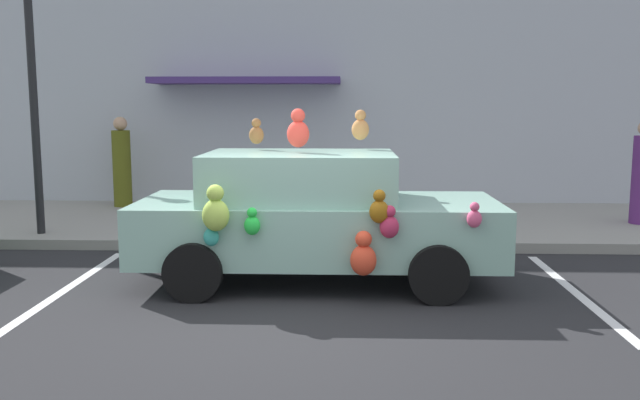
# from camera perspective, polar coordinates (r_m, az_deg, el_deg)

# --- Properties ---
(ground_plane) EXTENTS (60.00, 60.00, 0.00)m
(ground_plane) POSITION_cam_1_polar(r_m,az_deg,el_deg) (6.88, -2.42, -9.80)
(ground_plane) COLOR #262628
(sidewalk) EXTENTS (24.00, 4.00, 0.15)m
(sidewalk) POSITION_cam_1_polar(r_m,az_deg,el_deg) (11.71, -0.50, -1.92)
(sidewalk) COLOR gray
(sidewalk) RESTS_ON ground
(storefront_building) EXTENTS (24.00, 1.25, 6.40)m
(storefront_building) POSITION_cam_1_polar(r_m,az_deg,el_deg) (13.72, -0.16, 12.61)
(storefront_building) COLOR #B2B7C1
(storefront_building) RESTS_ON ground
(parking_stripe_front) EXTENTS (0.12, 3.60, 0.01)m
(parking_stripe_front) POSITION_cam_1_polar(r_m,az_deg,el_deg) (8.24, 20.68, -7.27)
(parking_stripe_front) COLOR silver
(parking_stripe_front) RESTS_ON ground
(parking_stripe_rear) EXTENTS (0.12, 3.60, 0.01)m
(parking_stripe_rear) POSITION_cam_1_polar(r_m,az_deg,el_deg) (8.44, -20.35, -6.89)
(parking_stripe_rear) COLOR silver
(parking_stripe_rear) RESTS_ON ground
(plush_covered_car) EXTENTS (4.22, 2.08, 2.06)m
(plush_covered_car) POSITION_cam_1_polar(r_m,az_deg,el_deg) (8.02, -0.56, -1.35)
(plush_covered_car) COLOR #8CBBA9
(plush_covered_car) RESTS_ON ground
(teddy_bear_on_sidewalk) EXTENTS (0.37, 0.31, 0.71)m
(teddy_bear_on_sidewalk) POSITION_cam_1_polar(r_m,az_deg,el_deg) (10.56, -7.34, -0.86)
(teddy_bear_on_sidewalk) COLOR beige
(teddy_bear_on_sidewalk) RESTS_ON sidewalk
(street_lamp_post) EXTENTS (0.28, 0.28, 3.82)m
(street_lamp_post) POSITION_cam_1_polar(r_m,az_deg,el_deg) (11.05, -23.02, 9.45)
(street_lamp_post) COLOR black
(street_lamp_post) RESTS_ON sidewalk
(pedestrian_near_shopfront) EXTENTS (0.35, 0.35, 1.72)m
(pedestrian_near_shopfront) POSITION_cam_1_polar(r_m,az_deg,el_deg) (13.55, -16.31, 2.88)
(pedestrian_near_shopfront) COLOR #565A18
(pedestrian_near_shopfront) RESTS_ON sidewalk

